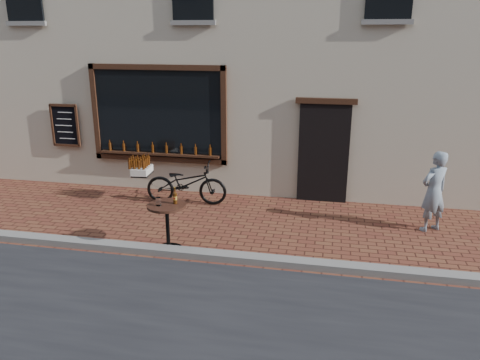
# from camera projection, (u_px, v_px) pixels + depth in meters

# --- Properties ---
(ground) EXTENTS (90.00, 90.00, 0.00)m
(ground) POSITION_uv_depth(u_px,v_px,m) (198.00, 263.00, 7.76)
(ground) COLOR #5C2A1D
(ground) RESTS_ON ground
(kerb) EXTENTS (90.00, 0.25, 0.12)m
(kerb) POSITION_uv_depth(u_px,v_px,m) (201.00, 254.00, 7.93)
(kerb) COLOR slate
(kerb) RESTS_ON ground
(cargo_bicycle) EXTENTS (2.15, 0.76, 1.01)m
(cargo_bicycle) POSITION_uv_depth(u_px,v_px,m) (185.00, 183.00, 10.32)
(cargo_bicycle) COLOR black
(cargo_bicycle) RESTS_ON ground
(bistro_table) EXTENTS (0.67, 0.67, 1.15)m
(bistro_table) POSITION_uv_depth(u_px,v_px,m) (167.00, 218.00, 8.02)
(bistro_table) COLOR black
(bistro_table) RESTS_ON ground
(pedestrian) EXTENTS (0.68, 0.63, 1.57)m
(pedestrian) POSITION_uv_depth(u_px,v_px,m) (434.00, 192.00, 8.81)
(pedestrian) COLOR gray
(pedestrian) RESTS_ON ground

